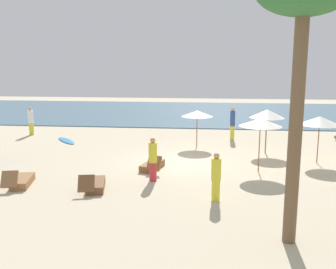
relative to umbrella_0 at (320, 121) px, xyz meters
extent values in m
plane|color=beige|center=(-6.18, -0.73, -1.96)|extent=(60.00, 60.00, 0.00)
cube|color=#476B7F|center=(-6.18, 16.27, -1.93)|extent=(48.00, 16.00, 0.06)
cylinder|color=brown|center=(0.00, 0.00, -0.91)|extent=(0.05, 0.05, 2.10)
cone|color=silver|center=(0.00, 0.00, 0.00)|extent=(1.81, 1.81, 0.38)
cylinder|color=olive|center=(-2.08, 1.75, -0.87)|extent=(0.06, 0.06, 2.17)
cone|color=white|center=(-2.08, 1.75, 0.05)|extent=(1.74, 1.74, 0.42)
cylinder|color=olive|center=(-5.58, 2.86, -0.99)|extent=(0.05, 0.05, 1.93)
cone|color=silver|center=(-5.58, 2.86, -0.14)|extent=(1.71, 1.71, 0.33)
cylinder|color=brown|center=(-2.84, -1.66, -0.84)|extent=(0.04, 0.04, 2.22)
cone|color=silver|center=(-2.84, -1.66, 0.15)|extent=(1.77, 1.77, 0.33)
cube|color=brown|center=(-9.04, -4.57, -1.82)|extent=(0.89, 1.59, 0.28)
cube|color=brown|center=(-9.18, -5.26, -1.54)|extent=(0.66, 0.61, 0.52)
cube|color=brown|center=(-7.36, -1.75, -1.82)|extent=(0.96, 1.60, 0.28)
cube|color=brown|center=(-7.18, -2.43, -1.52)|extent=(0.65, 0.53, 0.59)
cube|color=olive|center=(-11.92, -4.43, -1.82)|extent=(0.90, 1.59, 0.28)
cube|color=olive|center=(-12.07, -5.11, -1.53)|extent=(0.65, 0.55, 0.56)
cylinder|color=#BF3338|center=(-7.09, -3.42, -1.58)|extent=(0.39, 0.39, 0.75)
cylinder|color=yellow|center=(-7.09, -3.42, -0.82)|extent=(0.46, 0.46, 0.78)
sphere|color=tan|center=(-7.09, -3.42, -0.33)|extent=(0.21, 0.21, 0.21)
cylinder|color=yellow|center=(-3.57, 4.83, -1.54)|extent=(0.34, 0.34, 0.84)
cylinder|color=#2D4C8C|center=(-3.57, 4.83, -0.68)|extent=(0.41, 0.41, 0.87)
sphere|color=tan|center=(-3.57, 4.83, -0.14)|extent=(0.24, 0.24, 0.24)
cylinder|color=yellow|center=(-4.69, -5.37, -1.60)|extent=(0.39, 0.39, 0.72)
cylinder|color=yellow|center=(-4.69, -5.37, -0.87)|extent=(0.46, 0.46, 0.75)
sphere|color=tan|center=(-4.69, -5.37, -0.40)|extent=(0.20, 0.20, 0.20)
cylinder|color=yellow|center=(-15.99, 5.14, -1.58)|extent=(0.39, 0.39, 0.75)
cylinder|color=white|center=(-15.99, 5.14, -0.81)|extent=(0.45, 0.45, 0.79)
sphere|color=tan|center=(-15.99, 5.14, -0.32)|extent=(0.21, 0.21, 0.21)
cylinder|color=brown|center=(-2.84, -8.18, 0.98)|extent=(0.34, 0.34, 5.87)
ellipsoid|color=#338CCC|center=(-13.15, 3.51, -1.92)|extent=(1.86, 2.15, 0.07)
camera|label=1|loc=(-5.00, -17.96, 2.73)|focal=41.87mm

